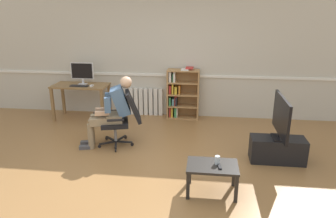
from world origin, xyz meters
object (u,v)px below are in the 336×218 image
Objects in this scene: imac_monitor at (82,72)px; tv_stand at (277,150)px; office_chair at (123,117)px; spare_remote at (219,166)px; bookshelf at (180,94)px; drinking_glass at (217,160)px; radiator at (146,102)px; computer_desk at (81,90)px; keyboard at (79,86)px; coffee_table at (212,169)px; person_seated at (112,110)px; tv_screen at (281,117)px; computer_mouse at (92,86)px.

tv_stand is at bearing -24.00° from imac_monitor.
office_chair is 2.62m from tv_stand.
office_chair is at bearing 130.95° from spare_remote.
drinking_glass is at bearing -75.94° from bookshelf.
radiator reaches higher than drinking_glass.
computer_desk is 2.17m from bookshelf.
keyboard is at bearing -77.29° from computer_desk.
drinking_glass reaches higher than coffee_table.
coffee_table is 0.14m from drinking_glass.
person_seated reaches higher than keyboard.
tv_screen is at bearing 67.22° from office_chair.
computer_desk is 1.55× the size of radiator.
imac_monitor is 5.01× the size of computer_mouse.
imac_monitor is 3.96m from coffee_table.
person_seated reaches higher than tv_stand.
computer_mouse reaches higher than coffee_table.
office_chair reaches higher than coffee_table.
office_chair reaches higher than tv_stand.
keyboard is 1.61m from person_seated.
tv_screen is at bearing -22.92° from computer_mouse.
tv_stand is 1.42m from drinking_glass.
computer_desk reaches higher than radiator.
tv_screen reaches higher than coffee_table.
imac_monitor is 0.66× the size of radiator.
computer_desk is at bearing 102.71° from keyboard.
office_chair is at bearing -47.59° from imac_monitor.
radiator reaches higher than spare_remote.
computer_desk is at bearing -163.96° from radiator.
coffee_table is at bearing -45.11° from computer_mouse.
computer_mouse is at bearing -167.48° from bookshelf.
computer_desk is at bearing 137.71° from drinking_glass.
keyboard is at bearing 130.18° from spare_remote.
tv_screen reaches higher than tv_stand.
computer_desk is 1.40× the size of tv_stand.
person_seated is (-0.26, -1.73, 0.35)m from radiator.
bookshelf reaches higher than coffee_table.
office_chair is 2.61m from tv_screen.
spare_remote is at bearing -27.28° from coffee_table.
imac_monitor reaches higher than computer_mouse.
coffee_table is at bearing -44.39° from imac_monitor.
radiator is at bearing 13.28° from imac_monitor.
tv_stand is 0.86× the size of tv_screen.
bookshelf is at bearing 131.80° from person_seated.
computer_desk is at bearing 157.14° from tv_stand.
bookshelf is at bearing 131.68° from tv_stand.
computer_mouse is 0.09× the size of bookshelf.
bookshelf is (2.12, 0.43, -0.23)m from keyboard.
imac_monitor is 0.51× the size of office_chair.
tv_screen is at bearing -48.29° from bookshelf.
spare_remote is (0.03, -0.08, -0.05)m from drinking_glass.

